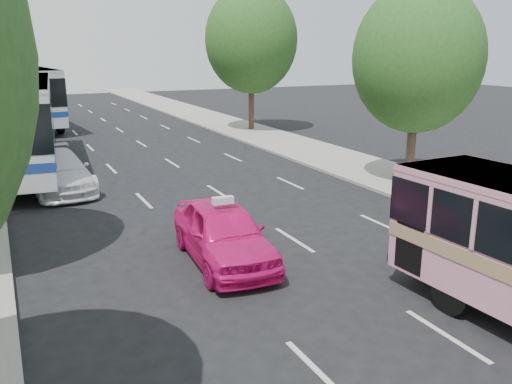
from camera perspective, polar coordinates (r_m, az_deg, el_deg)
ground at (r=12.25m, az=9.27°, el=-11.47°), size 120.00×120.00×0.00m
sidewalk_right at (r=32.98m, az=1.68°, el=5.63°), size 4.00×90.00×0.12m
tree_right_near at (r=22.70m, az=16.93°, el=13.82°), size 5.10×5.10×7.95m
tree_right_far at (r=36.34m, az=-0.36°, el=16.10°), size 6.00×6.00×9.35m
pink_taxi at (r=14.05m, az=-3.46°, el=-4.31°), size 2.19×4.72×1.57m
white_pickup at (r=22.37m, az=-20.11°, el=2.04°), size 2.51×5.39×1.52m
tour_coach_front at (r=26.24m, az=-23.87°, el=7.23°), size 4.19×13.83×4.08m
tour_coach_rear at (r=41.70m, az=-23.24°, el=9.72°), size 4.13×13.84×4.08m
taxi_roof_sign at (r=13.78m, az=-3.52°, el=-0.88°), size 0.56×0.22×0.18m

